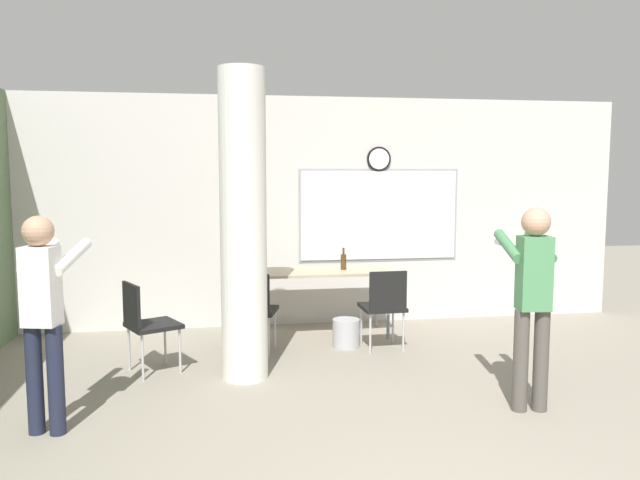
% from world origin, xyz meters
% --- Properties ---
extents(wall_back, '(8.00, 0.15, 2.80)m').
position_xyz_m(wall_back, '(0.02, 5.06, 1.40)').
color(wall_back, silver).
rests_on(wall_back, ground_plane).
extents(support_pillar, '(0.42, 0.42, 2.80)m').
position_xyz_m(support_pillar, '(-0.88, 3.04, 1.40)').
color(support_pillar, silver).
rests_on(support_pillar, ground_plane).
extents(folding_table, '(1.75, 0.66, 0.76)m').
position_xyz_m(folding_table, '(-0.03, 4.42, 0.71)').
color(folding_table, tan).
rests_on(folding_table, ground_plane).
extents(bottle_on_table, '(0.07, 0.07, 0.26)m').
position_xyz_m(bottle_on_table, '(0.32, 4.43, 0.86)').
color(bottle_on_table, '#4C3319').
rests_on(bottle_on_table, folding_table).
extents(waste_bin, '(0.29, 0.29, 0.30)m').
position_xyz_m(waste_bin, '(0.24, 3.89, 0.15)').
color(waste_bin, '#B2B2B7').
rests_on(waste_bin, ground_plane).
extents(chair_table_right, '(0.45, 0.45, 0.87)m').
position_xyz_m(chair_table_right, '(0.61, 3.70, 0.51)').
color(chair_table_right, black).
rests_on(chair_table_right, ground_plane).
extents(chair_table_left, '(0.54, 0.54, 0.87)m').
position_xyz_m(chair_table_left, '(-0.77, 3.75, 0.51)').
color(chair_table_left, black).
rests_on(chair_table_left, ground_plane).
extents(chair_near_pillar, '(0.59, 0.59, 0.87)m').
position_xyz_m(chair_near_pillar, '(-1.79, 3.31, 0.51)').
color(chair_near_pillar, black).
rests_on(chair_near_pillar, ground_plane).
extents(person_playing_side, '(0.41, 0.65, 1.61)m').
position_xyz_m(person_playing_side, '(1.32, 1.90, 0.95)').
color(person_playing_side, '#514C47').
rests_on(person_playing_side, ground_plane).
extents(person_watching_back, '(0.45, 0.62, 1.58)m').
position_xyz_m(person_watching_back, '(-2.34, 2.04, 0.93)').
color(person_watching_back, '#1E2338').
rests_on(person_watching_back, ground_plane).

